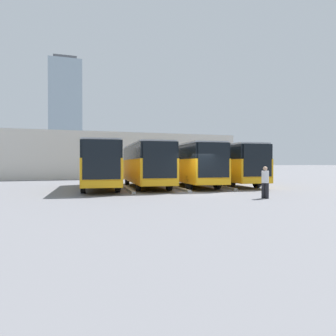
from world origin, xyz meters
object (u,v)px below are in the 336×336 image
(pedestrian, at_px, (265,181))
(bus_3, at_px, (99,163))
(bus_2, at_px, (146,163))
(bus_0, at_px, (226,163))
(bus_1, at_px, (189,163))

(pedestrian, bearing_deg, bus_3, 8.32)
(bus_2, relative_size, pedestrian, 6.48)
(bus_0, height_order, bus_2, same)
(bus_2, bearing_deg, bus_1, -176.33)
(bus_1, height_order, bus_2, same)
(bus_2, bearing_deg, bus_0, -172.09)
(bus_1, relative_size, bus_2, 1.00)
(bus_0, bearing_deg, bus_3, 9.19)
(bus_3, xyz_separation_m, pedestrian, (-7.50, 9.60, -0.96))
(bus_2, height_order, pedestrian, bus_2)
(bus_0, xyz_separation_m, bus_1, (3.64, 0.40, 0.00))
(bus_0, height_order, bus_1, same)
(bus_2, height_order, bus_3, same)
(pedestrian, bearing_deg, bus_2, -8.53)
(bus_2, bearing_deg, bus_3, 11.73)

